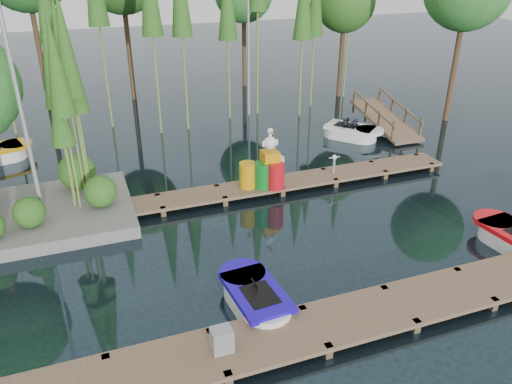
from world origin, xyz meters
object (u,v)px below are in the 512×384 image
object	(u,v)px
boat_blue	(255,299)
yellow_barrel	(248,175)
utility_cabinet	(222,340)
drum_cluster	(271,169)

from	to	relation	value
boat_blue	yellow_barrel	xyz separation A→B (m)	(1.81, 5.64, 0.49)
utility_cabinet	yellow_barrel	world-z (taller)	yellow_barrel
boat_blue	yellow_barrel	bearing A→B (deg)	67.83
boat_blue	utility_cabinet	distance (m)	1.85
boat_blue	utility_cabinet	size ratio (longest dim) A/B	4.98
yellow_barrel	drum_cluster	world-z (taller)	drum_cluster
boat_blue	utility_cabinet	bearing A→B (deg)	-136.18
boat_blue	yellow_barrel	world-z (taller)	yellow_barrel
yellow_barrel	drum_cluster	xyz separation A→B (m)	(0.77, -0.15, 0.16)
yellow_barrel	drum_cluster	bearing A→B (deg)	-11.29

